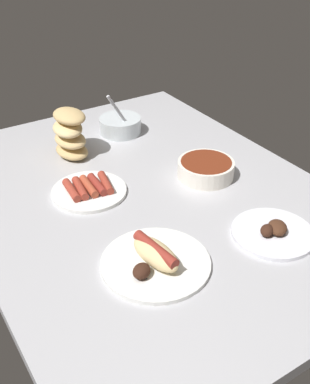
{
  "coord_description": "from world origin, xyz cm",
  "views": [
    {
      "loc": [
        89.84,
        -54.0,
        68.72
      ],
      "look_at": [
        4.61,
        0.08,
        3.0
      ],
      "focal_mm": 43.96,
      "sensor_mm": 36.0,
      "label": 1
    }
  ],
  "objects": [
    {
      "name": "ground_plane",
      "position": [
        0.0,
        0.0,
        -1.5
      ],
      "size": [
        120.0,
        90.0,
        3.0
      ],
      "primitive_type": "cube",
      "color": "#B2B2B7"
    },
    {
      "name": "bread_stack",
      "position": [
        -30.31,
        -7.78,
        7.2
      ],
      "size": [
        14.1,
        11.0,
        14.4
      ],
      "color": "tan",
      "rests_on": "ground_plane"
    },
    {
      "name": "bowl_chili",
      "position": [
        1.44,
        18.95,
        2.64
      ],
      "size": [
        15.84,
        15.84,
        4.81
      ],
      "color": "white",
      "rests_on": "ground_plane"
    },
    {
      "name": "bowl_coleslaw",
      "position": [
        -36.16,
        12.34,
        2.94
      ],
      "size": [
        13.75,
        13.75,
        15.49
      ],
      "color": "silver",
      "rests_on": "ground_plane"
    },
    {
      "name": "plate_hotdog_assembled",
      "position": [
        25.33,
        -13.06,
        1.77
      ],
      "size": [
        23.98,
        23.98,
        5.61
      ],
      "color": "white",
      "rests_on": "ground_plane"
    },
    {
      "name": "plate_sausages",
      "position": [
        -8.35,
        -12.53,
        1.05
      ],
      "size": [
        20.02,
        20.02,
        3.13
      ],
      "color": "white",
      "rests_on": "ground_plane"
    },
    {
      "name": "plate_grilled_meat",
      "position": [
        31.25,
        15.95,
        0.87
      ],
      "size": [
        19.48,
        19.48,
        3.67
      ],
      "color": "white",
      "rests_on": "ground_plane"
    }
  ]
}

